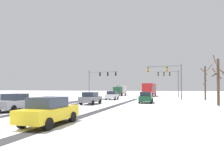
{
  "coord_description": "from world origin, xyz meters",
  "views": [
    {
      "loc": [
        8.52,
        -6.56,
        2.12
      ],
      "look_at": [
        0.0,
        21.89,
        2.8
      ],
      "focal_mm": 30.88,
      "sensor_mm": 36.0,
      "label": 1
    }
  ],
  "objects_px": {
    "car_dark_green_second": "(146,97)",
    "car_yellow_cab_fifth": "(49,111)",
    "car_white_lead": "(112,95)",
    "traffic_signal_far_right": "(170,77)",
    "car_silver_fourth": "(16,102)",
    "traffic_signal_near_right": "(169,74)",
    "box_truck_delivery": "(120,90)",
    "traffic_signal_far_left": "(100,77)",
    "bus_oncoming": "(150,89)",
    "car_grey_third": "(91,98)",
    "bare_tree_sidewalk_mid": "(218,80)",
    "bare_tree_sidewalk_far": "(205,81)"
  },
  "relations": [
    {
      "from": "car_dark_green_second",
      "to": "car_yellow_cab_fifth",
      "type": "height_order",
      "value": "same"
    },
    {
      "from": "car_yellow_cab_fifth",
      "to": "car_white_lead",
      "type": "bearing_deg",
      "value": 98.32
    },
    {
      "from": "traffic_signal_far_right",
      "to": "car_silver_fourth",
      "type": "height_order",
      "value": "traffic_signal_far_right"
    },
    {
      "from": "traffic_signal_near_right",
      "to": "car_yellow_cab_fifth",
      "type": "xyz_separation_m",
      "value": [
        -6.57,
        -26.11,
        -3.83
      ]
    },
    {
      "from": "traffic_signal_near_right",
      "to": "box_truck_delivery",
      "type": "xyz_separation_m",
      "value": [
        -13.59,
        18.34,
        -3.01
      ]
    },
    {
      "from": "car_yellow_cab_fifth",
      "to": "box_truck_delivery",
      "type": "distance_m",
      "value": 45.0
    },
    {
      "from": "traffic_signal_near_right",
      "to": "traffic_signal_far_right",
      "type": "bearing_deg",
      "value": 89.13
    },
    {
      "from": "traffic_signal_far_left",
      "to": "car_dark_green_second",
      "type": "bearing_deg",
      "value": -50.37
    },
    {
      "from": "car_dark_green_second",
      "to": "bus_oncoming",
      "type": "distance_m",
      "value": 24.5
    },
    {
      "from": "car_dark_green_second",
      "to": "car_grey_third",
      "type": "distance_m",
      "value": 8.17
    },
    {
      "from": "car_white_lead",
      "to": "car_silver_fourth",
      "type": "distance_m",
      "value": 20.01
    },
    {
      "from": "car_grey_third",
      "to": "bus_oncoming",
      "type": "bearing_deg",
      "value": 80.26
    },
    {
      "from": "car_grey_third",
      "to": "box_truck_delivery",
      "type": "distance_m",
      "value": 30.45
    },
    {
      "from": "traffic_signal_far_left",
      "to": "traffic_signal_far_right",
      "type": "xyz_separation_m",
      "value": [
        16.17,
        3.89,
        -0.08
      ]
    },
    {
      "from": "traffic_signal_near_right",
      "to": "bus_oncoming",
      "type": "distance_m",
      "value": 17.92
    },
    {
      "from": "car_white_lead",
      "to": "car_silver_fourth",
      "type": "bearing_deg",
      "value": -100.54
    },
    {
      "from": "car_grey_third",
      "to": "car_yellow_cab_fifth",
      "type": "distance_m",
      "value": 14.62
    },
    {
      "from": "traffic_signal_near_right",
      "to": "car_dark_green_second",
      "type": "relative_size",
      "value": 1.57
    },
    {
      "from": "car_grey_third",
      "to": "traffic_signal_near_right",
      "type": "bearing_deg",
      "value": 49.93
    },
    {
      "from": "traffic_signal_far_left",
      "to": "car_grey_third",
      "type": "distance_m",
      "value": 21.22
    },
    {
      "from": "car_grey_third",
      "to": "bus_oncoming",
      "type": "xyz_separation_m",
      "value": [
        4.96,
        28.88,
        1.18
      ]
    },
    {
      "from": "car_white_lead",
      "to": "car_yellow_cab_fifth",
      "type": "relative_size",
      "value": 1.02
    },
    {
      "from": "car_grey_third",
      "to": "box_truck_delivery",
      "type": "relative_size",
      "value": 0.56
    },
    {
      "from": "bare_tree_sidewalk_mid",
      "to": "bare_tree_sidewalk_far",
      "type": "xyz_separation_m",
      "value": [
        0.45,
        11.62,
        0.27
      ]
    },
    {
      "from": "car_silver_fourth",
      "to": "bare_tree_sidewalk_far",
      "type": "bearing_deg",
      "value": 48.56
    },
    {
      "from": "traffic_signal_far_left",
      "to": "traffic_signal_far_right",
      "type": "distance_m",
      "value": 16.63
    },
    {
      "from": "bus_oncoming",
      "to": "bare_tree_sidewalk_mid",
      "type": "distance_m",
      "value": 28.8
    },
    {
      "from": "car_white_lead",
      "to": "bare_tree_sidewalk_far",
      "type": "bearing_deg",
      "value": 10.71
    },
    {
      "from": "car_silver_fourth",
      "to": "box_truck_delivery",
      "type": "relative_size",
      "value": 0.56
    },
    {
      "from": "traffic_signal_far_right",
      "to": "box_truck_delivery",
      "type": "distance_m",
      "value": 15.49
    },
    {
      "from": "traffic_signal_near_right",
      "to": "car_grey_third",
      "type": "relative_size",
      "value": 1.57
    },
    {
      "from": "car_grey_third",
      "to": "bare_tree_sidewalk_far",
      "type": "bearing_deg",
      "value": 40.41
    },
    {
      "from": "car_silver_fourth",
      "to": "box_truck_delivery",
      "type": "xyz_separation_m",
      "value": [
        0.29,
        39.19,
        0.82
      ]
    },
    {
      "from": "traffic_signal_far_left",
      "to": "car_grey_third",
      "type": "height_order",
      "value": "traffic_signal_far_left"
    },
    {
      "from": "traffic_signal_far_left",
      "to": "car_silver_fourth",
      "type": "relative_size",
      "value": 1.75
    },
    {
      "from": "car_white_lead",
      "to": "car_dark_green_second",
      "type": "distance_m",
      "value": 9.41
    },
    {
      "from": "box_truck_delivery",
      "to": "bare_tree_sidewalk_mid",
      "type": "distance_m",
      "value": 34.09
    },
    {
      "from": "traffic_signal_far_left",
      "to": "box_truck_delivery",
      "type": "relative_size",
      "value": 0.98
    },
    {
      "from": "car_dark_green_second",
      "to": "box_truck_delivery",
      "type": "xyz_separation_m",
      "value": [
        -10.41,
        25.75,
        0.82
      ]
    },
    {
      "from": "box_truck_delivery",
      "to": "bare_tree_sidewalk_mid",
      "type": "xyz_separation_m",
      "value": [
        19.38,
        -28.01,
        1.46
      ]
    },
    {
      "from": "traffic_signal_near_right",
      "to": "car_yellow_cab_fifth",
      "type": "distance_m",
      "value": 27.19
    },
    {
      "from": "traffic_signal_far_right",
      "to": "car_dark_green_second",
      "type": "distance_m",
      "value": 20.04
    },
    {
      "from": "car_grey_third",
      "to": "car_yellow_cab_fifth",
      "type": "bearing_deg",
      "value": -76.42
    },
    {
      "from": "traffic_signal_far_left",
      "to": "car_yellow_cab_fifth",
      "type": "xyz_separation_m",
      "value": [
        9.42,
        -34.17,
        -4.01
      ]
    },
    {
      "from": "traffic_signal_far_right",
      "to": "car_silver_fourth",
      "type": "xyz_separation_m",
      "value": [
        -14.06,
        -32.8,
        -3.94
      ]
    },
    {
      "from": "car_yellow_cab_fifth",
      "to": "bare_tree_sidewalk_far",
      "type": "relative_size",
      "value": 0.64
    },
    {
      "from": "car_dark_green_second",
      "to": "bare_tree_sidewalk_mid",
      "type": "bearing_deg",
      "value": -14.17
    },
    {
      "from": "traffic_signal_near_right",
      "to": "box_truck_delivery",
      "type": "relative_size",
      "value": 0.88
    },
    {
      "from": "bare_tree_sidewalk_mid",
      "to": "bare_tree_sidewalk_far",
      "type": "distance_m",
      "value": 11.63
    },
    {
      "from": "car_dark_green_second",
      "to": "bare_tree_sidewalk_mid",
      "type": "xyz_separation_m",
      "value": [
        8.96,
        -2.26,
        2.28
      ]
    }
  ]
}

